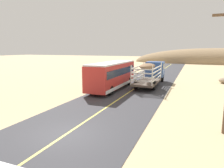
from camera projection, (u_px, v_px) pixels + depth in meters
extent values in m
plane|color=#CCB284|center=(66.00, 135.00, 11.53)|extent=(240.00, 240.00, 0.00)
cube|color=#38383D|center=(66.00, 135.00, 11.53)|extent=(8.00, 120.00, 0.02)
cube|color=#D8CC4C|center=(66.00, 134.00, 11.53)|extent=(0.16, 117.60, 0.00)
cube|color=#3359A5|center=(155.00, 69.00, 30.11)|extent=(2.50, 2.20, 2.20)
cube|color=#192333|center=(155.00, 66.00, 30.03)|extent=(2.53, 1.54, 0.70)
cube|color=brown|center=(147.00, 82.00, 25.36)|extent=(2.50, 6.40, 0.24)
cylinder|color=silver|center=(144.00, 70.00, 28.45)|extent=(0.12, 0.12, 2.20)
cylinder|color=silver|center=(161.00, 70.00, 27.58)|extent=(0.12, 0.12, 2.20)
cylinder|color=silver|center=(131.00, 75.00, 22.71)|extent=(0.12, 0.12, 2.20)
cylinder|color=silver|center=(152.00, 76.00, 21.84)|extent=(0.12, 0.12, 2.20)
cube|color=silver|center=(138.00, 77.00, 25.70)|extent=(0.08, 6.30, 0.12)
cube|color=silver|center=(157.00, 78.00, 24.82)|extent=(0.08, 6.30, 0.12)
cube|color=silver|center=(141.00, 81.00, 22.37)|extent=(2.40, 0.08, 0.12)
cube|color=silver|center=(138.00, 74.00, 25.63)|extent=(0.08, 6.30, 0.12)
cube|color=silver|center=(157.00, 75.00, 24.74)|extent=(0.08, 6.30, 0.12)
cube|color=silver|center=(141.00, 77.00, 22.29)|extent=(2.40, 0.08, 0.12)
cube|color=silver|center=(138.00, 70.00, 25.55)|extent=(0.08, 6.30, 0.12)
cube|color=silver|center=(157.00, 71.00, 24.67)|extent=(0.08, 6.30, 0.12)
cube|color=silver|center=(141.00, 73.00, 22.22)|extent=(2.40, 0.08, 0.12)
cube|color=silver|center=(138.00, 67.00, 25.48)|extent=(0.08, 6.30, 0.12)
cube|color=silver|center=(158.00, 67.00, 24.59)|extent=(0.08, 6.30, 0.12)
cube|color=silver|center=(141.00, 69.00, 22.14)|extent=(2.40, 0.08, 0.12)
ellipsoid|color=#8C6B4C|center=(148.00, 66.00, 25.02)|extent=(1.75, 3.84, 0.70)
cylinder|color=black|center=(148.00, 77.00, 30.72)|extent=(0.32, 1.10, 1.10)
cylinder|color=black|center=(162.00, 78.00, 29.92)|extent=(0.32, 1.10, 1.10)
cylinder|color=black|center=(136.00, 84.00, 24.61)|extent=(0.32, 1.10, 1.10)
cylinder|color=black|center=(154.00, 85.00, 23.81)|extent=(0.32, 1.10, 1.10)
cube|color=red|center=(112.00, 75.00, 24.39)|extent=(2.50, 10.00, 2.70)
cube|color=white|center=(112.00, 63.00, 24.14)|extent=(2.45, 9.80, 0.16)
cube|color=#192333|center=(112.00, 71.00, 24.31)|extent=(2.54, 9.20, 0.80)
cube|color=silver|center=(112.00, 84.00, 24.59)|extent=(2.53, 9.80, 0.36)
cylinder|color=black|center=(114.00, 80.00, 27.97)|extent=(0.30, 1.00, 1.00)
cylinder|color=black|center=(129.00, 81.00, 27.16)|extent=(0.30, 1.00, 1.00)
cylinder|color=black|center=(92.00, 89.00, 22.02)|extent=(0.30, 1.00, 1.00)
cylinder|color=black|center=(111.00, 90.00, 21.22)|extent=(0.30, 1.00, 1.00)
ellipsoid|color=#997C5A|center=(214.00, 63.00, 69.05)|extent=(54.78, 17.27, 10.02)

